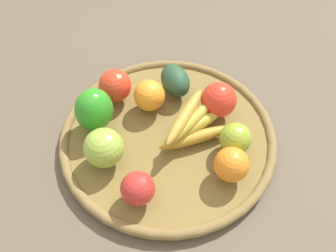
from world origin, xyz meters
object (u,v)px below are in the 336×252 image
Objects in this scene: banana_bunch at (191,126)px; apple_3 at (219,100)px; avocado at (173,80)px; orange_0 at (149,96)px; apple_2 at (104,148)px; bell_pepper at (94,110)px; orange_1 at (231,165)px; apple_1 at (235,138)px; apple_4 at (138,188)px; apple_0 at (115,85)px.

apple_3 reaches higher than banana_bunch.
avocado is 1.31× the size of orange_0.
apple_3 is at bearing 54.23° from banana_bunch.
apple_2 is (-0.16, -0.08, 0.01)m from banana_bunch.
bell_pepper reaches higher than apple_2.
orange_1 is at bearing -0.44° from apple_2.
bell_pepper is at bearing 175.69° from apple_1.
apple_4 is (0.02, -0.23, -0.00)m from orange_0.
orange_1 is (0.14, -0.21, 0.00)m from avocado.
bell_pepper is 0.20m from avocado.
bell_pepper is 0.09m from apple_2.
banana_bunch is 0.09m from apple_1.
apple_0 is (-0.23, 0.01, -0.00)m from apple_3.
banana_bunch is at bearing -67.67° from avocado.
banana_bunch is 2.09× the size of apple_3.
orange_1 is 0.18m from apple_4.
apple_2 reaches higher than apple_1.
apple_3 reaches higher than apple_4.
apple_2 is 1.17× the size of orange_1.
avocado is 0.13m from apple_0.
orange_0 is 0.17m from apple_2.
apple_2 reaches higher than apple_3.
apple_2 is at bearing -166.33° from apple_1.
bell_pepper is at bearing 179.58° from banana_bunch.
orange_0 is at bearing -12.63° from apple_0.
apple_1 is (0.14, -0.15, 0.00)m from avocado.
orange_0 reaches higher than apple_1.
banana_bunch is at bearing 135.09° from orange_1.
banana_bunch is 2.35× the size of orange_0.
orange_1 is at bearing -44.91° from banana_bunch.
apple_3 reaches higher than avocado.
apple_1 is at bearing -25.60° from orange_0.
apple_1 is 0.95× the size of orange_1.
apple_2 is (-0.11, -0.21, 0.01)m from avocado.
apple_1 is at bearing -12.80° from banana_bunch.
orange_0 is at bearing -128.35° from avocado.
bell_pepper is at bearing -146.73° from orange_0.
apple_4 is at bearing -120.42° from apple_3.
apple_0 reaches higher than apple_1.
apple_2 is (0.04, -0.08, -0.01)m from bell_pepper.
avocado is 0.29m from apple_4.
banana_bunch is 0.12m from orange_0.
bell_pepper reaches higher than apple_3.
orange_0 reaches higher than apple_4.
apple_3 is 0.16m from orange_1.
bell_pepper is 0.30m from apple_1.
orange_1 is at bearing -78.69° from apple_3.
bell_pepper is at bearing -139.92° from avocado.
apple_0 is at bearing 95.61° from apple_2.
apple_2 reaches higher than apple_0.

